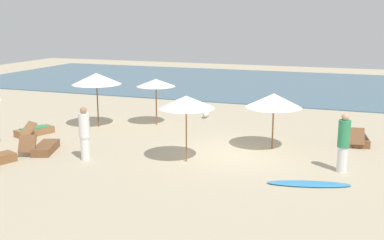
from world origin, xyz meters
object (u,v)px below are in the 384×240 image
at_px(umbrella_5, 186,102).
at_px(lounger_0, 359,139).
at_px(lounger_3, 34,131).
at_px(surfboard, 309,184).
at_px(umbrella_2, 96,79).
at_px(lounger_2, 44,147).
at_px(umbrella_0, 156,83).
at_px(dog, 207,114).
at_px(person_1, 85,133).
at_px(umbrella_1, 274,100).
at_px(person_0, 343,143).

height_order(umbrella_5, lounger_0, umbrella_5).
height_order(lounger_3, surfboard, lounger_3).
bearing_deg(umbrella_2, lounger_2, -86.72).
distance_m(umbrella_2, surfboard, 10.53).
height_order(umbrella_0, dog, umbrella_0).
bearing_deg(person_1, dog, 77.12).
relative_size(umbrella_2, person_1, 1.30).
relative_size(umbrella_0, umbrella_1, 1.01).
relative_size(umbrella_1, umbrella_2, 0.87).
xyz_separation_m(person_0, surfboard, (-0.83, -1.52, -0.90)).
bearing_deg(lounger_3, lounger_2, -44.42).
xyz_separation_m(lounger_2, person_0, (10.00, 1.35, 0.76)).
xyz_separation_m(umbrella_1, umbrella_5, (-2.40, -2.48, 0.22)).
distance_m(umbrella_1, surfboard, 4.13).
xyz_separation_m(umbrella_2, lounger_0, (10.70, 0.87, -1.93)).
xyz_separation_m(lounger_0, surfboard, (-1.29, -5.10, -0.14)).
bearing_deg(umbrella_2, person_1, -64.04).
height_order(umbrella_2, umbrella_5, umbrella_2).
bearing_deg(lounger_0, umbrella_0, 177.58).
xyz_separation_m(lounger_0, dog, (-6.83, 2.49, -0.00)).
bearing_deg(dog, umbrella_1, -47.51).
xyz_separation_m(dog, surfboard, (5.54, -7.59, -0.14)).
relative_size(umbrella_2, surfboard, 0.97).
bearing_deg(person_1, surfboard, 0.78).
distance_m(person_1, dog, 7.92).
distance_m(umbrella_5, surfboard, 4.59).
relative_size(dog, surfboard, 0.30).
height_order(umbrella_1, surfboard, umbrella_1).
relative_size(umbrella_0, lounger_2, 1.16).
relative_size(lounger_0, lounger_2, 0.97).
distance_m(lounger_3, person_1, 4.40).
bearing_deg(dog, person_0, -43.62).
relative_size(lounger_0, dog, 2.33).
distance_m(umbrella_1, person_1, 6.67).
bearing_deg(umbrella_0, umbrella_5, -55.72).
bearing_deg(lounger_2, surfboard, -1.10).
relative_size(umbrella_0, person_0, 1.10).
distance_m(lounger_2, person_0, 10.12).
bearing_deg(umbrella_1, umbrella_5, -134.00).
bearing_deg(dog, person_1, -102.88).
xyz_separation_m(lounger_2, surfboard, (9.18, -0.18, -0.14)).
height_order(umbrella_5, person_1, umbrella_5).
bearing_deg(umbrella_0, umbrella_2, -151.11).
bearing_deg(surfboard, umbrella_2, 155.76).
distance_m(umbrella_5, lounger_3, 7.34).
bearing_deg(person_0, person_1, -168.70).
relative_size(person_0, surfboard, 0.77).
relative_size(umbrella_5, lounger_2, 1.26).
bearing_deg(umbrella_2, umbrella_1, -6.51).
bearing_deg(umbrella_5, person_0, 7.64).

